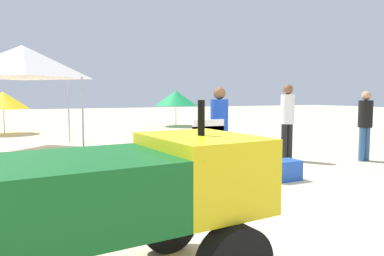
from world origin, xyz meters
The scene contains 11 objects.
ground centered at (0.00, 0.00, 0.00)m, with size 80.00×80.00×0.00m, color beige.
utility_cart centered at (-2.50, -1.34, 0.78)m, with size 2.63×1.46×1.50m.
stacked_plastic_chairs centered at (-0.69, 0.59, 0.70)m, with size 0.48×0.48×1.20m.
surfboard_pile centered at (-2.51, 3.40, 0.16)m, with size 2.54×0.83×0.32m.
lifeguard_near_left centered at (4.26, 1.92, 0.94)m, with size 0.32×0.32×1.63m.
lifeguard_near_right centered at (2.66, 2.76, 1.04)m, with size 0.32×0.32×1.79m.
lifeguard_far_right centered at (0.20, 1.70, 0.97)m, with size 0.32×0.32×1.69m.
popup_canopy centered at (-2.84, 7.28, 2.46)m, with size 2.76×2.76×2.91m.
beach_umbrella_left centered at (4.20, 12.91, 1.39)m, with size 2.13×2.13×1.76m.
beach_umbrella_mid centered at (-3.47, 12.38, 1.34)m, with size 1.94×1.94×1.68m.
cooler_box centered at (1.25, 1.18, 0.18)m, with size 0.58×0.40×0.37m, color blue.
Camera 1 is at (-3.12, -4.03, 1.54)m, focal length 34.54 mm.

